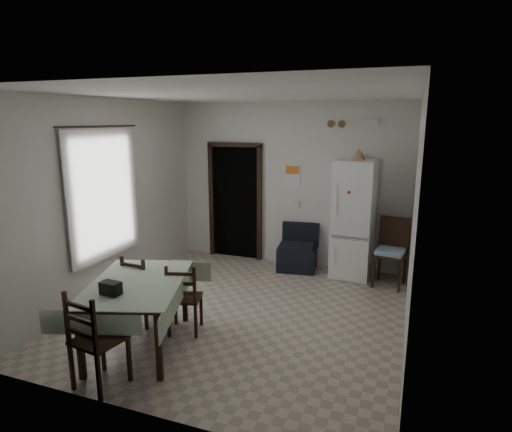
{
  "coord_description": "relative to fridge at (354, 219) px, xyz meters",
  "views": [
    {
      "loc": [
        2.05,
        -5.06,
        2.59
      ],
      "look_at": [
        0.0,
        0.5,
        1.25
      ],
      "focal_mm": 30.0,
      "sensor_mm": 36.0,
      "label": 1
    }
  ],
  "objects": [
    {
      "name": "wall_back",
      "position": [
        -1.19,
        0.32,
        0.47
      ],
      "size": [
        4.2,
        0.02,
        2.9
      ],
      "primitive_type": null,
      "color": "silver",
      "rests_on": "ground"
    },
    {
      "name": "calendar_image",
      "position": [
        -1.14,
        0.3,
        0.74
      ],
      "size": [
        0.24,
        0.01,
        0.14
      ],
      "primitive_type": "cube",
      "color": "orange",
      "rests_on": "ground"
    },
    {
      "name": "dining_chair_far_left",
      "position": [
        -2.31,
        -2.63,
        -0.52
      ],
      "size": [
        0.43,
        0.43,
        0.92
      ],
      "primitive_type": null,
      "rotation": [
        0.0,
        0.0,
        3.04
      ],
      "color": "black",
      "rests_on": "ground"
    },
    {
      "name": "wall_left",
      "position": [
        -3.29,
        -1.93,
        0.47
      ],
      "size": [
        0.02,
        4.5,
        2.9
      ],
      "primitive_type": null,
      "color": "silver",
      "rests_on": "ground"
    },
    {
      "name": "vent_right",
      "position": [
        -0.31,
        0.3,
        1.54
      ],
      "size": [
        0.12,
        0.03,
        0.12
      ],
      "primitive_type": "cylinder",
      "rotation": [
        1.57,
        0.0,
        0.0
      ],
      "color": "brown",
      "rests_on": "ground"
    },
    {
      "name": "calendar",
      "position": [
        -1.14,
        0.31,
        0.64
      ],
      "size": [
        0.28,
        0.02,
        0.4
      ],
      "primitive_type": "cube",
      "color": "white",
      "rests_on": "ground"
    },
    {
      "name": "black_bag",
      "position": [
        -2.02,
        -3.58,
        -0.12
      ],
      "size": [
        0.22,
        0.14,
        0.14
      ],
      "primitive_type": "cube",
      "rotation": [
        0.0,
        0.0,
        -0.07
      ],
      "color": "black",
      "rests_on": "dining_table"
    },
    {
      "name": "wall_front",
      "position": [
        -1.19,
        -4.18,
        0.47
      ],
      "size": [
        4.2,
        0.02,
        2.9
      ],
      "primitive_type": null,
      "color": "silver",
      "rests_on": "ground"
    },
    {
      "name": "dining_chair_far_right",
      "position": [
        -1.67,
        -2.68,
        -0.53
      ],
      "size": [
        0.48,
        0.48,
        0.91
      ],
      "primitive_type": null,
      "rotation": [
        0.0,
        0.0,
        3.42
      ],
      "color": "black",
      "rests_on": "ground"
    },
    {
      "name": "dining_chair_near_head",
      "position": [
        -1.89,
        -3.97,
        -0.47
      ],
      "size": [
        0.5,
        0.5,
        1.03
      ],
      "primitive_type": null,
      "rotation": [
        0.0,
        0.0,
        2.98
      ],
      "color": "black",
      "rests_on": "ground"
    },
    {
      "name": "ceiling",
      "position": [
        -1.19,
        -1.93,
        1.92
      ],
      "size": [
        4.2,
        4.5,
        0.02
      ],
      "primitive_type": null,
      "color": "white",
      "rests_on": "ground"
    },
    {
      "name": "emergency_light",
      "position": [
        0.16,
        0.28,
        1.57
      ],
      "size": [
        0.25,
        0.07,
        0.09
      ],
      "primitive_type": "cube",
      "color": "white",
      "rests_on": "ground"
    },
    {
      "name": "ground",
      "position": [
        -1.19,
        -1.93,
        -0.98
      ],
      "size": [
        4.5,
        4.5,
        0.0
      ],
      "primitive_type": "plane",
      "color": "#BFB19C",
      "rests_on": "ground"
    },
    {
      "name": "navy_seat",
      "position": [
        -0.95,
        0.0,
        -0.59
      ],
      "size": [
        0.73,
        0.72,
        0.79
      ],
      "primitive_type": null,
      "rotation": [
        0.0,
        0.0,
        0.14
      ],
      "color": "black",
      "rests_on": "ground"
    },
    {
      "name": "corner_chair",
      "position": [
        0.62,
        -0.26,
        -0.44
      ],
      "size": [
        0.54,
        0.54,
        1.09
      ],
      "primitive_type": null,
      "rotation": [
        0.0,
        0.0,
        -0.16
      ],
      "color": "black",
      "rests_on": "ground"
    },
    {
      "name": "window_recess",
      "position": [
        -3.34,
        -2.13,
        0.57
      ],
      "size": [
        0.1,
        1.2,
        1.6
      ],
      "primitive_type": "cube",
      "color": "silver",
      "rests_on": "ground"
    },
    {
      "name": "tan_cone",
      "position": [
        0.03,
        -0.04,
        1.08
      ],
      "size": [
        0.24,
        0.24,
        0.19
      ],
      "primitive_type": "cone",
      "rotation": [
        0.0,
        0.0,
        -0.07
      ],
      "color": "tan",
      "rests_on": "fridge"
    },
    {
      "name": "light_switch",
      "position": [
        -1.04,
        0.31,
        0.12
      ],
      "size": [
        0.08,
        0.02,
        0.12
      ],
      "primitive_type": "cube",
      "color": "beige",
      "rests_on": "ground"
    },
    {
      "name": "vent_left",
      "position": [
        -0.49,
        0.3,
        1.54
      ],
      "size": [
        0.12,
        0.03,
        0.12
      ],
      "primitive_type": "cylinder",
      "rotation": [
        1.57,
        0.0,
        0.0
      ],
      "color": "brown",
      "rests_on": "ground"
    },
    {
      "name": "fridge",
      "position": [
        0.0,
        0.0,
        0.0
      ],
      "size": [
        0.68,
        0.68,
        1.96
      ],
      "primitive_type": null,
      "rotation": [
        0.0,
        0.0,
        -0.08
      ],
      "color": "white",
      "rests_on": "ground"
    },
    {
      "name": "curtain",
      "position": [
        -3.23,
        -2.13,
        0.57
      ],
      "size": [
        0.02,
        1.45,
        1.85
      ],
      "primitive_type": "cube",
      "color": "silver",
      "rests_on": "ground"
    },
    {
      "name": "doorway",
      "position": [
        -2.24,
        0.52,
        0.08
      ],
      "size": [
        1.06,
        0.52,
        2.22
      ],
      "color": "black",
      "rests_on": "ground"
    },
    {
      "name": "wall_right",
      "position": [
        0.91,
        -1.93,
        0.47
      ],
      "size": [
        0.02,
        4.5,
        2.9
      ],
      "primitive_type": null,
      "color": "silver",
      "rests_on": "ground"
    },
    {
      "name": "dining_table",
      "position": [
        -1.98,
        -3.19,
        -0.58
      ],
      "size": [
        1.44,
        1.77,
        0.8
      ],
      "primitive_type": null,
      "rotation": [
        0.0,
        0.0,
        0.32
      ],
      "color": "#A8BBA0",
      "rests_on": "ground"
    },
    {
      "name": "curtain_rod",
      "position": [
        -3.22,
        -2.13,
        1.52
      ],
      "size": [
        0.02,
        1.6,
        0.02
      ],
      "primitive_type": "cylinder",
      "rotation": [
        1.57,
        0.0,
        0.0
      ],
      "color": "black",
      "rests_on": "ground"
    }
  ]
}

